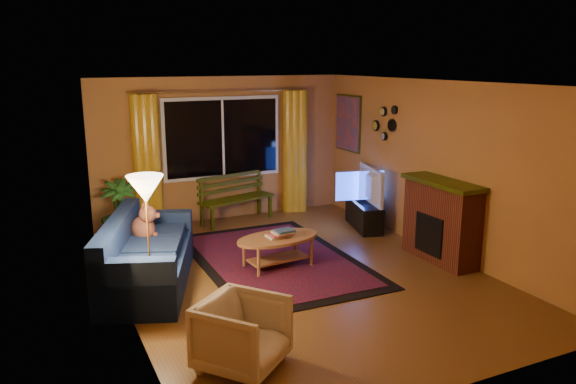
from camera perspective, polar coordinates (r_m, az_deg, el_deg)
name	(u,v)px	position (r m, az deg, el deg)	size (l,w,h in m)	color
floor	(298,274)	(7.57, 0.98, -8.31)	(4.50, 6.00, 0.02)	brown
ceiling	(298,82)	(7.04, 1.07, 11.12)	(4.50, 6.00, 0.02)	white
wall_back	(222,149)	(9.94, -6.72, 4.39)	(4.50, 0.02, 2.50)	#C17E3C
wall_left	(117,200)	(6.54, -17.01, -0.80)	(0.02, 6.00, 2.50)	#C17E3C
wall_right	(437,168)	(8.43, 14.94, 2.42)	(0.02, 6.00, 2.50)	#C17E3C
window	(223,138)	(9.85, -6.63, 5.48)	(2.00, 0.02, 1.30)	black
curtain_rod	(222,91)	(9.73, -6.67, 10.12)	(0.03, 0.03, 3.20)	#BF8C3F
curtain_left	(146,163)	(9.50, -14.18, 2.86)	(0.36, 0.36, 2.24)	gold
curtain_right	(294,152)	(10.35, 0.64, 4.10)	(0.36, 0.36, 2.24)	gold
bench	(237,210)	(9.86, -5.21, -1.87)	(1.37, 0.40, 0.41)	#343904
potted_plant	(119,212)	(9.04, -16.81, -1.92)	(0.55, 0.55, 0.99)	#235B1E
sofa	(148,252)	(7.25, -14.06, -5.96)	(0.92, 2.16, 0.87)	#122046
dog	(143,224)	(7.64, -14.52, -3.12)	(0.32, 0.44, 0.48)	#9A503F
armchair	(242,331)	(5.29, -4.67, -13.87)	(0.71, 0.67, 0.73)	beige
floor_lamp	(149,245)	(6.39, -13.96, -5.24)	(0.26, 0.26, 1.58)	#BF8C3F
rug	(275,259)	(8.03, -1.28, -6.85)	(2.09, 3.30, 0.02)	maroon
coffee_table	(278,252)	(7.71, -1.03, -6.09)	(1.19, 1.19, 0.43)	#B37441
tv_console	(364,215)	(9.55, 7.73, -2.34)	(0.35, 1.06, 0.44)	black
television	(365,185)	(9.42, 7.83, 0.70)	(1.04, 0.14, 0.60)	black
fireplace	(441,223)	(8.16, 15.31, -3.02)	(0.40, 1.20, 1.10)	maroon
mirror_cluster	(384,121)	(9.34, 9.75, 7.12)	(0.06, 0.60, 0.56)	black
painting	(348,123)	(10.32, 6.09, 6.97)	(0.04, 0.76, 0.96)	#C84515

